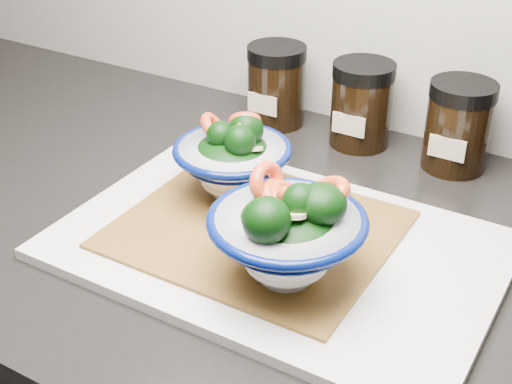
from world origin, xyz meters
The scene contains 8 objects.
countertop centered at (0.00, 1.45, 0.88)m, with size 3.50×0.60×0.04m, color black.
cutting_board centered at (0.04, 1.41, 0.91)m, with size 0.45×0.30×0.01m, color silver.
bamboo_mat centered at (0.01, 1.42, 0.91)m, with size 0.28×0.24×0.00m, color olive.
bowl_left centered at (-0.05, 1.47, 0.96)m, with size 0.13×0.13×0.11m.
bowl_right centered at (0.08, 1.36, 0.97)m, with size 0.15×0.15×0.11m.
spice_jar_a centered at (-0.12, 1.69, 0.96)m, with size 0.08×0.08×0.11m.
spice_jar_b centered at (0.01, 1.69, 0.96)m, with size 0.08×0.08×0.11m.
spice_jar_c centered at (0.14, 1.69, 0.96)m, with size 0.08×0.08×0.11m.
Camera 1 is at (0.33, 0.88, 1.34)m, focal length 50.00 mm.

